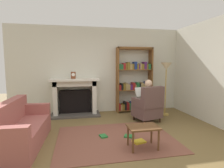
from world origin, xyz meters
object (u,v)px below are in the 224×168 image
armchair_reading (148,106)px  sofa_floral (20,129)px  side_table (143,130)px  bookshelf (134,82)px  fireplace (75,96)px  seated_reader (146,98)px  floor_lamp (166,71)px  mantel_clock (73,75)px

armchair_reading → sofa_floral: (-2.95, -0.86, -0.10)m
armchair_reading → side_table: armchair_reading is taller
bookshelf → sofa_floral: (-2.92, -1.98, -0.64)m
fireplace → bookshelf: size_ratio=0.70×
fireplace → seated_reader: 2.13m
side_table → floor_lamp: size_ratio=0.35×
bookshelf → seated_reader: (0.00, -1.00, -0.34)m
bookshelf → armchair_reading: size_ratio=2.14×
bookshelf → mantel_clock: bearing=-176.0°
mantel_clock → armchair_reading: (1.97, -0.98, -0.80)m
side_table → armchair_reading: bearing=63.8°
floor_lamp → fireplace: bearing=168.4°
seated_reader → armchair_reading: bearing=90.0°
seated_reader → sofa_floral: bearing=3.5°
bookshelf → armchair_reading: 1.24m
mantel_clock → floor_lamp: floor_lamp is taller
fireplace → floor_lamp: bearing=-11.6°
armchair_reading → floor_lamp: 1.31m
armchair_reading → seated_reader: (-0.03, 0.11, 0.20)m
fireplace → floor_lamp: floor_lamp is taller
sofa_floral → floor_lamp: bearing=-66.8°
sofa_floral → side_table: size_ratio=3.09×
seated_reader → sofa_floral: (-2.92, -0.98, -0.30)m
bookshelf → seated_reader: size_ratio=1.82×
mantel_clock → sofa_floral: 2.27m
sofa_floral → side_table: (2.25, -0.57, 0.04)m
mantel_clock → armchair_reading: bearing=-26.5°
seated_reader → floor_lamp: (0.80, 0.41, 0.73)m
fireplace → mantel_clock: 0.64m
seated_reader → bookshelf: bearing=-104.9°
sofa_floral → floor_lamp: size_ratio=1.09×
bookshelf → fireplace: bearing=-178.9°
bookshelf → sofa_floral: 3.58m
armchair_reading → sofa_floral: bearing=1.3°
mantel_clock → seated_reader: size_ratio=0.18×
armchair_reading → sofa_floral: size_ratio=0.56×
seated_reader → sofa_floral: size_ratio=0.66×
seated_reader → side_table: size_ratio=2.04×
floor_lamp → mantel_clock: bearing=170.6°
armchair_reading → floor_lamp: (0.77, 0.52, 0.92)m
mantel_clock → sofa_floral: (-0.99, -1.84, -0.90)m
mantel_clock → armchair_reading: size_ratio=0.21×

